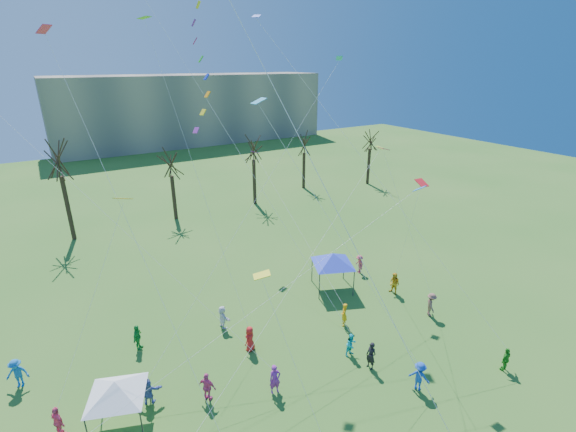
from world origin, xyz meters
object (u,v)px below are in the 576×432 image
big_box_kite (209,38)px  canopy_tent_white (116,388)px  distant_building (193,109)px  canopy_tent_blue (333,259)px

big_box_kite → canopy_tent_white: big_box_kite is taller
big_box_kite → canopy_tent_white: (-5.42, 1.90, -16.14)m
distant_building → canopy_tent_blue: distant_building is taller
canopy_tent_white → big_box_kite: bearing=-19.3°
distant_building → big_box_kite: size_ratio=2.50×
canopy_tent_white → distant_building: bearing=67.7°
canopy_tent_white → canopy_tent_blue: 18.26m
distant_building → canopy_tent_white: 80.18m
canopy_tent_white → canopy_tent_blue: bearing=15.9°
distant_building → canopy_tent_white: (-30.42, -74.02, -5.06)m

